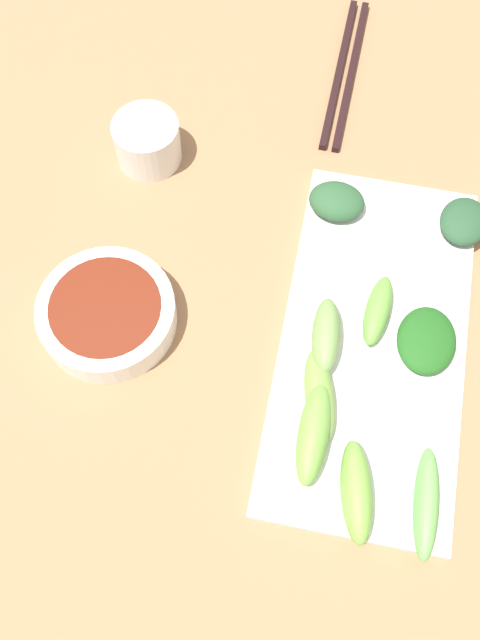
# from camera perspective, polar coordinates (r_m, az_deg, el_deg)

# --- Properties ---
(tabletop) EXTENTS (2.10, 2.10, 0.02)m
(tabletop) POSITION_cam_1_polar(r_m,az_deg,el_deg) (0.70, 0.33, -0.95)
(tabletop) COLOR #A0724C
(tabletop) RESTS_ON ground
(sauce_bowl) EXTENTS (0.13, 0.13, 0.03)m
(sauce_bowl) POSITION_cam_1_polar(r_m,az_deg,el_deg) (0.69, -10.70, 0.54)
(sauce_bowl) COLOR white
(sauce_bowl) RESTS_ON tabletop
(serving_plate) EXTENTS (0.18, 0.37, 0.01)m
(serving_plate) POSITION_cam_1_polar(r_m,az_deg,el_deg) (0.69, 10.69, -1.78)
(serving_plate) COLOR white
(serving_plate) RESTS_ON tabletop
(broccoli_stalk_0) EXTENTS (0.03, 0.08, 0.03)m
(broccoli_stalk_0) POSITION_cam_1_polar(r_m,az_deg,el_deg) (0.67, 6.97, -1.26)
(broccoli_stalk_0) COLOR #799E53
(broccoli_stalk_0) RESTS_ON serving_plate
(broccoli_leafy_1) EXTENTS (0.06, 0.07, 0.02)m
(broccoli_leafy_1) POSITION_cam_1_polar(r_m,az_deg,el_deg) (0.76, 17.69, 7.60)
(broccoli_leafy_1) COLOR #294E30
(broccoli_leafy_1) RESTS_ON serving_plate
(broccoli_stalk_2) EXTENTS (0.03, 0.08, 0.02)m
(broccoli_stalk_2) POSITION_cam_1_polar(r_m,az_deg,el_deg) (0.69, 11.08, 0.77)
(broccoli_stalk_2) COLOR #68A340
(broccoli_stalk_2) RESTS_ON serving_plate
(broccoli_leafy_3) EXTENTS (0.06, 0.05, 0.03)m
(broccoli_leafy_3) POSITION_cam_1_polar(r_m,az_deg,el_deg) (0.74, 7.83, 9.51)
(broccoli_leafy_3) COLOR #2D5632
(broccoli_leafy_3) RESTS_ON serving_plate
(broccoli_stalk_4) EXTENTS (0.05, 0.09, 0.02)m
(broccoli_stalk_4) POSITION_cam_1_polar(r_m,az_deg,el_deg) (0.65, 6.44, -6.10)
(broccoli_stalk_4) COLOR #779F44
(broccoli_stalk_4) RESTS_ON serving_plate
(broccoli_stalk_5) EXTENTS (0.04, 0.09, 0.03)m
(broccoli_stalk_5) POSITION_cam_1_polar(r_m,az_deg,el_deg) (0.63, 9.38, -13.53)
(broccoli_stalk_5) COLOR #78AE43
(broccoli_stalk_5) RESTS_ON serving_plate
(broccoli_leafy_6) EXTENTS (0.06, 0.07, 0.02)m
(broccoli_leafy_6) POSITION_cam_1_polar(r_m,az_deg,el_deg) (0.69, 14.85, -1.61)
(broccoli_leafy_6) COLOR #215B1D
(broccoli_leafy_6) RESTS_ON serving_plate
(broccoli_stalk_7) EXTENTS (0.03, 0.10, 0.03)m
(broccoli_stalk_7) POSITION_cam_1_polar(r_m,az_deg,el_deg) (0.64, 14.81, -14.14)
(broccoli_stalk_7) COLOR #6DBA56
(broccoli_stalk_7) RESTS_ON serving_plate
(broccoli_stalk_8) EXTENTS (0.03, 0.10, 0.03)m
(broccoli_stalk_8) POSITION_cam_1_polar(r_m,az_deg,el_deg) (0.63, 5.95, -9.12)
(broccoli_stalk_8) COLOR #76AF46
(broccoli_stalk_8) RESTS_ON serving_plate
(chopsticks) EXTENTS (0.03, 0.23, 0.01)m
(chopsticks) POSITION_cam_1_polar(r_m,az_deg,el_deg) (0.89, 8.49, 19.19)
(chopsticks) COLOR black
(chopsticks) RESTS_ON tabletop
(tea_cup) EXTENTS (0.07, 0.07, 0.05)m
(tea_cup) POSITION_cam_1_polar(r_m,az_deg,el_deg) (0.79, -7.50, 14.11)
(tea_cup) COLOR silver
(tea_cup) RESTS_ON tabletop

